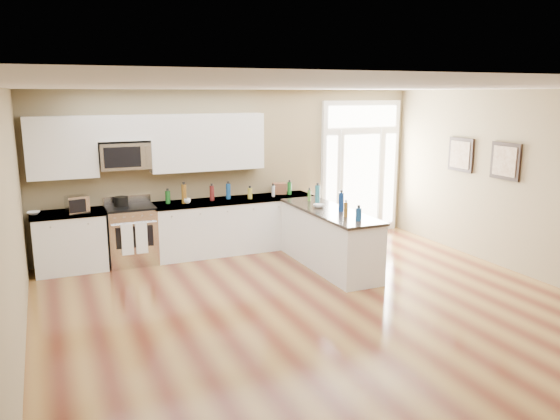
% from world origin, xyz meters
% --- Properties ---
extents(ground, '(8.00, 8.00, 0.00)m').
position_xyz_m(ground, '(0.00, 0.00, 0.00)').
color(ground, '#572718').
extents(room_shell, '(8.00, 8.00, 8.00)m').
position_xyz_m(room_shell, '(0.00, 0.00, 1.71)').
color(room_shell, '#8A7A57').
rests_on(room_shell, ground).
extents(back_cabinet_left, '(1.10, 0.66, 0.94)m').
position_xyz_m(back_cabinet_left, '(-2.87, 3.69, 0.44)').
color(back_cabinet_left, silver).
rests_on(back_cabinet_left, ground).
extents(back_cabinet_right, '(2.85, 0.66, 0.94)m').
position_xyz_m(back_cabinet_right, '(-0.16, 3.69, 0.44)').
color(back_cabinet_right, silver).
rests_on(back_cabinet_right, ground).
extents(peninsula_cabinet, '(0.69, 2.32, 0.94)m').
position_xyz_m(peninsula_cabinet, '(0.93, 2.24, 0.43)').
color(peninsula_cabinet, silver).
rests_on(peninsula_cabinet, ground).
extents(upper_cabinet_left, '(1.04, 0.33, 0.95)m').
position_xyz_m(upper_cabinet_left, '(-2.88, 3.83, 1.93)').
color(upper_cabinet_left, silver).
rests_on(upper_cabinet_left, room_shell).
extents(upper_cabinet_right, '(1.94, 0.33, 0.95)m').
position_xyz_m(upper_cabinet_right, '(-0.57, 3.83, 1.93)').
color(upper_cabinet_right, silver).
rests_on(upper_cabinet_right, room_shell).
extents(upper_cabinet_short, '(0.82, 0.33, 0.40)m').
position_xyz_m(upper_cabinet_short, '(-1.95, 3.83, 2.20)').
color(upper_cabinet_short, silver).
rests_on(upper_cabinet_short, room_shell).
extents(microwave, '(0.78, 0.41, 0.42)m').
position_xyz_m(microwave, '(-1.95, 3.80, 1.76)').
color(microwave, silver).
rests_on(microwave, room_shell).
extents(entry_door, '(1.70, 0.10, 2.60)m').
position_xyz_m(entry_door, '(2.55, 3.95, 1.30)').
color(entry_door, white).
rests_on(entry_door, ground).
extents(wall_art_near, '(0.05, 0.58, 0.58)m').
position_xyz_m(wall_art_near, '(3.47, 2.20, 1.70)').
color(wall_art_near, black).
rests_on(wall_art_near, room_shell).
extents(wall_art_far, '(0.05, 0.58, 0.58)m').
position_xyz_m(wall_art_far, '(3.47, 1.20, 1.70)').
color(wall_art_far, black).
rests_on(wall_art_far, room_shell).
extents(kitchen_range, '(0.76, 0.68, 1.08)m').
position_xyz_m(kitchen_range, '(-1.93, 3.69, 0.48)').
color(kitchen_range, silver).
rests_on(kitchen_range, ground).
extents(stockpot, '(0.28, 0.28, 0.17)m').
position_xyz_m(stockpot, '(-2.05, 3.77, 1.04)').
color(stockpot, black).
rests_on(stockpot, kitchen_range).
extents(toaster_oven, '(0.36, 0.31, 0.27)m').
position_xyz_m(toaster_oven, '(-2.73, 3.57, 1.07)').
color(toaster_oven, silver).
rests_on(toaster_oven, back_cabinet_left).
extents(cardboard_box, '(0.27, 0.23, 0.20)m').
position_xyz_m(cardboard_box, '(0.75, 3.81, 1.04)').
color(cardboard_box, brown).
rests_on(cardboard_box, back_cabinet_right).
extents(bowl_left, '(0.22, 0.22, 0.05)m').
position_xyz_m(bowl_left, '(-3.35, 3.71, 0.96)').
color(bowl_left, white).
rests_on(bowl_left, back_cabinet_left).
extents(bowl_peninsula, '(0.21, 0.21, 0.06)m').
position_xyz_m(bowl_peninsula, '(0.85, 2.44, 0.97)').
color(bowl_peninsula, white).
rests_on(bowl_peninsula, peninsula_cabinet).
extents(cup_counter, '(0.14, 0.14, 0.09)m').
position_xyz_m(cup_counter, '(-1.01, 3.61, 0.98)').
color(cup_counter, white).
rests_on(cup_counter, back_cabinet_right).
extents(counter_bottles, '(2.41, 2.43, 0.32)m').
position_xyz_m(counter_bottles, '(0.17, 3.06, 1.07)').
color(counter_bottles, '#19591E').
rests_on(counter_bottles, back_cabinet_right).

